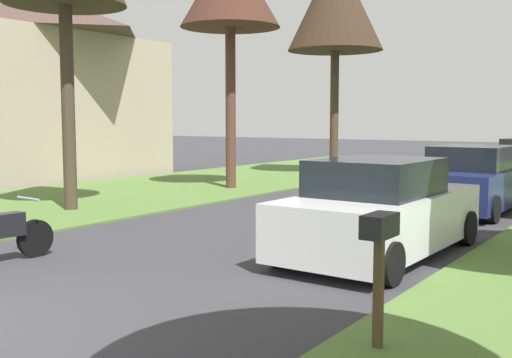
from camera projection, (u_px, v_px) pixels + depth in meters
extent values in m
cylinder|color=#45382A|center=(68.00, 109.00, 14.45)|extent=(0.31, 0.31, 4.80)
cylinder|color=brown|center=(231.00, 108.00, 19.11)|extent=(0.32, 0.32, 4.98)
cylinder|color=brown|center=(225.00, 10.00, 18.37)|extent=(1.04, 0.48, 0.98)
cylinder|color=brown|center=(253.00, 7.00, 18.95)|extent=(1.21, 1.17, 1.41)
cylinder|color=brown|center=(240.00, 9.00, 18.76)|extent=(0.43, 0.73, 1.18)
cylinder|color=#453527|center=(334.00, 113.00, 24.06)|extent=(0.33, 0.33, 4.82)
cone|color=#37271B|center=(336.00, 0.00, 23.64)|extent=(3.70, 3.70, 3.85)
cylinder|color=#453527|center=(349.00, 40.00, 23.89)|extent=(0.97, 0.96, 0.95)
cylinder|color=#453527|center=(345.00, 41.00, 24.04)|extent=(1.02, 0.55, 0.95)
cube|color=white|center=(381.00, 219.00, 9.85)|extent=(1.90, 4.43, 0.85)
cube|color=black|center=(376.00, 177.00, 9.61)|extent=(1.64, 2.05, 0.56)
cylinder|color=black|center=(375.00, 219.00, 11.72)|extent=(0.21, 0.60, 0.60)
cylinder|color=black|center=(467.00, 228.00, 10.70)|extent=(0.21, 0.60, 0.60)
cylinder|color=black|center=(280.00, 248.00, 9.05)|extent=(0.21, 0.60, 0.60)
cylinder|color=black|center=(390.00, 264.00, 8.04)|extent=(0.21, 0.60, 0.60)
cube|color=navy|center=(475.00, 186.00, 14.73)|extent=(1.90, 4.43, 0.85)
cube|color=black|center=(473.00, 158.00, 14.49)|extent=(1.64, 2.05, 0.56)
cylinder|color=black|center=(460.00, 190.00, 16.60)|extent=(0.21, 0.60, 0.60)
cylinder|color=black|center=(414.00, 203.00, 13.94)|extent=(0.21, 0.60, 0.60)
cylinder|color=black|center=(493.00, 209.00, 12.92)|extent=(0.21, 0.60, 0.60)
cylinder|color=black|center=(492.00, 179.00, 19.53)|extent=(0.21, 0.60, 0.60)
cylinder|color=black|center=(35.00, 238.00, 9.77)|extent=(0.14, 0.61, 0.60)
cylinder|color=#9EA0A5|center=(28.00, 199.00, 9.63)|extent=(0.60, 0.08, 0.04)
cube|color=tan|center=(25.00, 108.00, 23.81)|extent=(7.67, 8.46, 5.29)
pyramid|color=#4C3833|center=(22.00, 13.00, 23.46)|extent=(8.29, 9.14, 1.98)
cube|color=brown|center=(378.00, 293.00, 5.72)|extent=(0.08, 0.08, 1.05)
cube|color=black|center=(380.00, 226.00, 5.66)|extent=(0.22, 0.44, 0.22)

